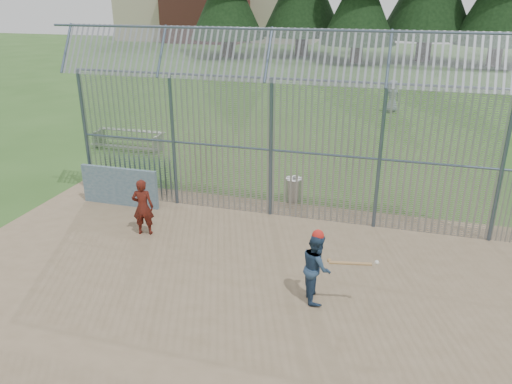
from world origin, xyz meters
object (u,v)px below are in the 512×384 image
(bleacher, at_px, (128,140))
(trash_can, at_px, (294,189))
(dugout_wall, at_px, (120,186))
(batter, at_px, (316,267))
(onlooker, at_px, (143,207))

(bleacher, bearing_deg, trash_can, -24.23)
(trash_can, bearing_deg, bleacher, 155.77)
(dugout_wall, height_order, batter, batter)
(dugout_wall, xyz_separation_m, batter, (6.64, -3.38, 0.16))
(trash_can, bearing_deg, dugout_wall, -159.72)
(bleacher, bearing_deg, onlooker, -57.48)
(onlooker, distance_m, bleacher, 8.28)
(onlooker, bearing_deg, batter, 146.33)
(onlooker, distance_m, trash_can, 4.86)
(dugout_wall, height_order, bleacher, dugout_wall)
(dugout_wall, xyz_separation_m, bleacher, (-2.80, 5.39, -0.21))
(bleacher, bearing_deg, batter, -42.90)
(batter, height_order, trash_can, batter)
(dugout_wall, relative_size, trash_can, 3.05)
(onlooker, bearing_deg, trash_can, -148.43)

